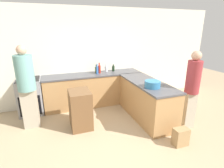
% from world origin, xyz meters
% --- Properties ---
extents(ground_plane, '(14.00, 14.00, 0.00)m').
position_xyz_m(ground_plane, '(0.00, 0.00, 0.00)').
color(ground_plane, tan).
extents(wall_back, '(8.00, 0.06, 2.70)m').
position_xyz_m(wall_back, '(0.00, 2.32, 1.35)').
color(wall_back, silver).
rests_on(wall_back, ground_plane).
extents(counter_back, '(2.74, 0.62, 0.92)m').
position_xyz_m(counter_back, '(0.00, 2.00, 0.46)').
color(counter_back, tan).
rests_on(counter_back, ground_plane).
extents(counter_peninsula, '(0.69, 1.82, 0.92)m').
position_xyz_m(counter_peninsula, '(1.02, 0.81, 0.46)').
color(counter_peninsula, tan).
rests_on(counter_peninsula, ground_plane).
extents(range_oven, '(0.58, 0.60, 0.93)m').
position_xyz_m(range_oven, '(-1.66, 2.00, 0.46)').
color(range_oven, '#99999E').
rests_on(range_oven, ground_plane).
extents(island_table, '(0.45, 0.56, 0.85)m').
position_xyz_m(island_table, '(-0.57, 0.90, 0.43)').
color(island_table, brown).
rests_on(island_table, ground_plane).
extents(mixing_bowl, '(0.34, 0.34, 0.15)m').
position_xyz_m(mixing_bowl, '(0.92, 0.42, 0.99)').
color(mixing_bowl, teal).
rests_on(mixing_bowl, counter_peninsula).
extents(vinegar_bottle_clear, '(0.08, 0.08, 0.24)m').
position_xyz_m(vinegar_bottle_clear, '(0.41, 2.07, 1.01)').
color(vinegar_bottle_clear, silver).
rests_on(vinegar_bottle_clear, counter_back).
extents(water_bottle_blue, '(0.07, 0.07, 0.28)m').
position_xyz_m(water_bottle_blue, '(0.11, 1.96, 1.03)').
color(water_bottle_blue, '#386BB7').
rests_on(water_bottle_blue, counter_back).
extents(wine_bottle_dark, '(0.08, 0.08, 0.20)m').
position_xyz_m(wine_bottle_dark, '(0.64, 2.11, 1.00)').
color(wine_bottle_dark, black).
rests_on(wine_bottle_dark, counter_back).
extents(hot_sauce_bottle, '(0.07, 0.07, 0.29)m').
position_xyz_m(hot_sauce_bottle, '(0.19, 2.03, 1.04)').
color(hot_sauce_bottle, red).
rests_on(hot_sauce_bottle, counter_back).
extents(olive_oil_bottle, '(0.07, 0.07, 0.24)m').
position_xyz_m(olive_oil_bottle, '(0.11, 2.06, 1.01)').
color(olive_oil_bottle, '#475B1E').
rests_on(olive_oil_bottle, counter_back).
extents(person_by_range, '(0.36, 0.36, 1.82)m').
position_xyz_m(person_by_range, '(-1.61, 1.28, 0.99)').
color(person_by_range, '#ADA38E').
rests_on(person_by_range, ground_plane).
extents(person_at_peninsula, '(0.29, 0.29, 1.71)m').
position_xyz_m(person_at_peninsula, '(1.68, 0.10, 0.94)').
color(person_at_peninsula, '#ADA38E').
rests_on(person_at_peninsula, ground_plane).
extents(paper_bag, '(0.28, 0.18, 0.34)m').
position_xyz_m(paper_bag, '(1.09, -0.39, 0.17)').
color(paper_bag, '#A88456').
rests_on(paper_bag, ground_plane).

